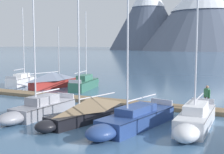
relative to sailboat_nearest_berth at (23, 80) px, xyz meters
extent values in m
plane|color=#426689|center=(13.83, -8.89, -0.63)|extent=(700.00, 700.00, 0.00)
cone|color=#4C566B|center=(-68.19, 204.53, 27.23)|extent=(61.40, 61.40, 55.72)
cone|color=slate|center=(-25.03, 206.36, 26.28)|extent=(95.65, 95.65, 53.82)
cube|color=#846B4C|center=(13.83, -4.89, -0.48)|extent=(30.02, 2.92, 0.30)
cylinder|color=#38383D|center=(13.86, -5.57, -0.51)|extent=(28.76, 1.46, 0.24)
cylinder|color=#38383D|center=(13.80, -4.20, -0.51)|extent=(28.76, 1.46, 0.24)
cube|color=white|center=(0.11, -0.40, -0.13)|extent=(2.73, 4.87, 0.99)
ellipsoid|color=white|center=(-0.59, 2.05, -0.13)|extent=(1.61, 1.65, 0.94)
cube|color=slate|center=(0.11, -0.40, 0.32)|extent=(2.74, 4.79, 0.06)
cylinder|color=silver|center=(-0.10, 0.36, 4.49)|extent=(0.10, 0.10, 8.25)
cylinder|color=silver|center=(0.23, -0.81, 1.34)|extent=(0.75, 2.36, 0.08)
cube|color=white|center=(0.08, -0.29, 0.59)|extent=(1.59, 2.29, 0.46)
cube|color=silver|center=(0.73, -2.55, 0.54)|extent=(1.34, 0.47, 0.36)
cube|color=#B2332D|center=(4.62, 0.36, -0.19)|extent=(2.63, 6.48, 0.88)
ellipsoid|color=#B2332D|center=(5.31, 3.68, -0.19)|extent=(1.39, 1.48, 0.84)
cube|color=#501614|center=(4.62, 0.36, 0.21)|extent=(2.64, 6.37, 0.06)
cylinder|color=silver|center=(4.74, 0.94, 3.26)|extent=(0.10, 0.10, 6.02)
cylinder|color=silver|center=(4.32, -1.05, 1.16)|extent=(0.91, 3.98, 0.08)
pyramid|color=slate|center=(4.52, -0.10, 0.73)|extent=(2.62, 5.29, 0.96)
cube|color=#336B56|center=(8.36, 0.71, -0.13)|extent=(2.70, 5.61, 1.01)
ellipsoid|color=#336B56|center=(7.66, 3.69, -0.13)|extent=(1.70, 2.27, 0.96)
cube|color=#163027|center=(8.36, 0.71, 0.34)|extent=(2.72, 5.52, 0.06)
cylinder|color=silver|center=(8.21, 1.36, 4.10)|extent=(0.10, 0.10, 7.45)
cylinder|color=silver|center=(8.60, -0.29, 1.36)|extent=(0.86, 3.32, 0.08)
cube|color=#3A7560|center=(8.33, 0.84, 0.67)|extent=(1.58, 2.61, 0.59)
cube|color=silver|center=(8.97, -1.84, 0.56)|extent=(1.33, 0.41, 0.36)
cube|color=#93939E|center=(12.79, -10.86, -0.21)|extent=(1.70, 5.18, 0.85)
ellipsoid|color=#93939E|center=(12.82, -13.81, -0.21)|extent=(1.42, 2.16, 0.80)
cube|color=#424247|center=(12.79, -10.86, 0.18)|extent=(1.74, 5.07, 0.06)
cylinder|color=silver|center=(12.80, -11.66, 3.98)|extent=(0.10, 0.10, 7.53)
cylinder|color=silver|center=(12.79, -10.39, 1.02)|extent=(0.10, 2.53, 0.08)
cube|color=#A0A0AB|center=(12.79, -10.98, 0.50)|extent=(1.18, 2.33, 0.57)
cube|color=silver|center=(12.77, -8.35, 0.40)|extent=(1.49, 0.11, 0.36)
cube|color=black|center=(16.37, -10.88, -0.27)|extent=(2.47, 6.09, 0.73)
ellipsoid|color=black|center=(15.78, -14.04, -0.27)|extent=(1.44, 1.64, 0.70)
cube|color=black|center=(16.37, -10.88, 0.06)|extent=(2.48, 5.98, 0.06)
cylinder|color=silver|center=(16.25, -11.50, 3.75)|extent=(0.10, 0.10, 7.31)
cylinder|color=silver|center=(16.57, -9.79, 0.90)|extent=(0.71, 3.43, 0.08)
pyramid|color=#7A664C|center=(16.45, -10.44, 0.51)|extent=(2.50, 4.97, 0.82)
cube|color=navy|center=(19.77, -10.43, -0.19)|extent=(2.61, 6.36, 0.89)
ellipsoid|color=navy|center=(19.28, -13.84, -0.19)|extent=(1.76, 2.21, 0.85)
cube|color=#121D39|center=(19.77, -10.43, 0.22)|extent=(2.64, 6.25, 0.06)
cylinder|color=silver|center=(19.61, -11.52, 4.16)|extent=(0.10, 0.10, 7.81)
cylinder|color=silver|center=(19.84, -9.92, 1.08)|extent=(0.54, 3.22, 0.08)
cube|color=#2F4A8A|center=(19.75, -10.58, 0.47)|extent=(1.61, 2.93, 0.43)
cube|color=silver|center=(20.20, -7.45, 0.44)|extent=(1.58, 0.32, 0.36)
cube|color=silver|center=(22.90, -8.93, -0.15)|extent=(2.06, 5.63, 0.97)
ellipsoid|color=silver|center=(23.15, -11.99, -0.15)|extent=(1.52, 1.96, 0.92)
cube|color=slate|center=(22.90, -8.93, 0.30)|extent=(2.09, 5.52, 0.06)
cylinder|color=silver|center=(22.95, -9.51, 3.66)|extent=(0.10, 0.10, 6.64)
cylinder|color=silver|center=(22.82, -7.90, 1.06)|extent=(0.34, 3.24, 0.08)
cube|color=white|center=(22.91, -9.06, 0.60)|extent=(1.33, 2.56, 0.52)
cube|color=silver|center=(22.68, -6.26, 0.52)|extent=(1.46, 0.22, 0.36)
cylinder|color=brown|center=(22.45, -4.36, 0.10)|extent=(0.14, 0.14, 0.86)
cylinder|color=brown|center=(22.68, -4.49, 0.10)|extent=(0.14, 0.14, 0.86)
cube|color=#387A4C|center=(22.56, -4.42, 0.83)|extent=(0.44, 0.38, 0.60)
sphere|color=#A37556|center=(22.56, -4.42, 1.25)|extent=(0.22, 0.22, 0.22)
cylinder|color=#387A4C|center=(22.35, -4.30, 0.76)|extent=(0.09, 0.09, 0.62)
cylinder|color=#387A4C|center=(22.78, -4.55, 0.76)|extent=(0.09, 0.09, 0.62)
camera|label=1|loc=(27.28, -27.21, 4.39)|focal=49.76mm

